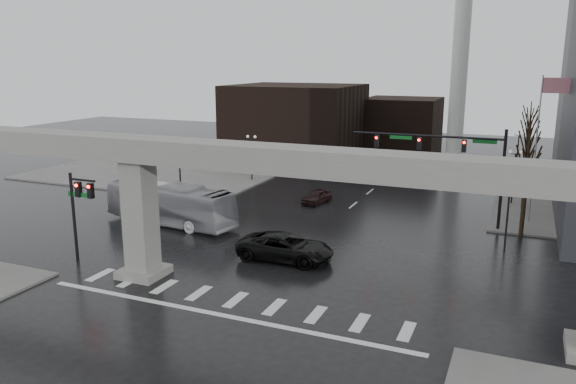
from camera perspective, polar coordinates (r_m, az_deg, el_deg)
name	(u,v)px	position (r m, az deg, el deg)	size (l,w,h in m)	color
ground	(244,293)	(32.97, -4.51, -10.21)	(160.00, 160.00, 0.00)	black
sidewalk_nw	(195,161)	(75.62, -9.45, 3.13)	(28.00, 36.00, 0.15)	slate
elevated_guideway	(262,178)	(30.33, -2.62, 1.40)	(48.00, 2.60, 8.70)	gray
building_far_left	(296,123)	(74.73, 0.77, 7.01)	(16.00, 14.00, 10.00)	black
building_far_mid	(401,127)	(80.90, 11.45, 6.51)	(10.00, 10.00, 8.00)	black
smokestack	(460,58)	(73.20, 17.08, 12.86)	(3.60, 3.60, 30.00)	white
signal_mast_arm	(453,154)	(46.41, 16.40, 3.68)	(12.12, 0.43, 8.00)	black
signal_left_pole	(79,202)	(38.99, -20.46, -1.00)	(2.30, 0.30, 6.00)	black
flagpole_assembly	(541,132)	(49.08, 24.34, 5.55)	(2.06, 0.12, 12.00)	silver
lamp_right_0	(509,202)	(41.87, 21.51, -0.99)	(1.22, 0.32, 5.11)	black
lamp_right_1	(514,168)	(55.59, 22.02, 2.29)	(1.22, 0.32, 5.11)	black
lamp_right_2	(518,147)	(69.42, 22.33, 4.27)	(1.22, 0.32, 5.11)	black
lamp_left_0	(180,173)	(50.17, -10.92, 1.93)	(1.22, 0.32, 5.11)	black
lamp_left_1	(252,150)	(62.08, -3.72, 4.28)	(1.22, 0.32, 5.11)	black
lamp_left_2	(299,135)	(74.72, 1.12, 5.83)	(1.22, 0.32, 5.11)	black
tree_right_0	(525,200)	(45.94, 22.90, -0.80)	(1.09, 1.58, 7.50)	black
tree_right_1	(526,179)	(53.75, 23.00, 1.18)	(1.09, 1.61, 7.67)	black
tree_right_2	(527,164)	(61.61, 23.08, 2.65)	(1.10, 1.63, 7.85)	black
tree_right_3	(527,152)	(69.51, 23.14, 3.79)	(1.11, 1.66, 8.02)	black
tree_right_4	(528,142)	(77.42, 23.19, 4.70)	(1.12, 1.69, 8.19)	black
pickup_truck	(285,247)	(37.71, -0.26, -5.64)	(2.99, 6.48, 1.80)	black
city_bus	(170,204)	(46.76, -11.90, -1.20)	(2.81, 12.00, 3.34)	silver
far_car	(317,196)	(52.76, 2.96, -0.44)	(1.52, 3.79, 1.29)	black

